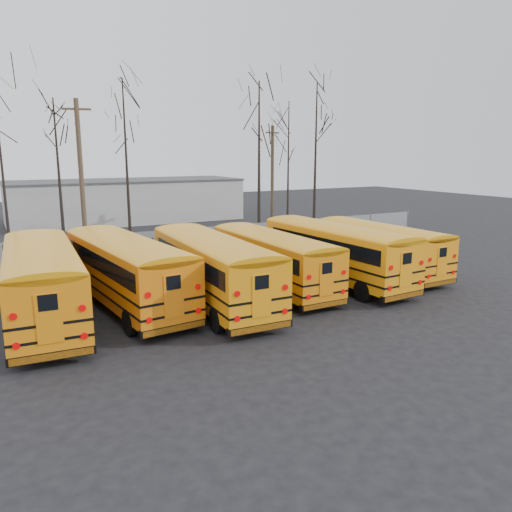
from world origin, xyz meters
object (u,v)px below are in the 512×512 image
bus_a (41,277)px  bus_d (271,256)px  bus_c (210,264)px  bus_e (333,248)px  utility_pole_right (272,177)px  bus_f (378,244)px  bus_b (125,266)px  utility_pole_left (81,176)px

bus_a → bus_d: size_ratio=1.11×
bus_c → bus_e: (7.23, 0.51, -0.02)m
bus_e → utility_pole_right: (6.65, 17.54, 2.79)m
bus_f → bus_a: bearing=179.1°
bus_a → bus_f: (17.67, -0.04, -0.22)m
bus_e → bus_f: bearing=4.3°
bus_b → utility_pole_right: bearing=38.2°
bus_f → utility_pole_left: 19.67m
bus_d → bus_c: bearing=-166.4°
bus_b → bus_c: bearing=-28.3°
bus_d → bus_e: size_ratio=0.92×
utility_pole_left → utility_pole_right: bearing=21.2°
bus_c → utility_pole_left: size_ratio=1.12×
bus_c → utility_pole_right: bearing=54.7°
utility_pole_right → bus_f: bearing=-116.7°
bus_e → bus_f: 3.55m
bus_d → utility_pole_right: 20.19m
bus_b → bus_f: size_ratio=1.13×
bus_c → utility_pole_left: utility_pole_left is taller
utility_pole_left → utility_pole_right: size_ratio=1.13×
bus_e → bus_f: size_ratio=1.11×
bus_d → utility_pole_right: (10.22, 17.17, 2.92)m
bus_a → bus_c: bus_a is taller
bus_a → utility_pole_left: (4.14, 13.79, 3.34)m
bus_a → bus_e: (14.16, -0.48, -0.05)m
bus_c → bus_d: (3.66, 0.88, -0.14)m
bus_a → bus_b: size_ratio=1.01×
bus_e → bus_f: bus_e is taller
bus_b → bus_d: bus_b is taller
utility_pole_left → bus_f: bearing=-35.5°
bus_d → utility_pole_left: utility_pole_left is taller
bus_a → bus_d: bearing=2.9°
bus_e → utility_pole_left: size_ratio=1.12×
bus_a → bus_d: (10.59, -0.11, -0.18)m
bus_d → utility_pole_left: size_ratio=1.03×
utility_pole_left → utility_pole_right: 16.99m
bus_b → bus_f: 14.23m
bus_b → bus_f: bus_b is taller
bus_e → utility_pole_left: 17.76m
bus_d → utility_pole_left: (-6.44, 13.90, 3.52)m
bus_a → bus_f: bus_a is taller
bus_f → bus_d: bearing=179.8°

